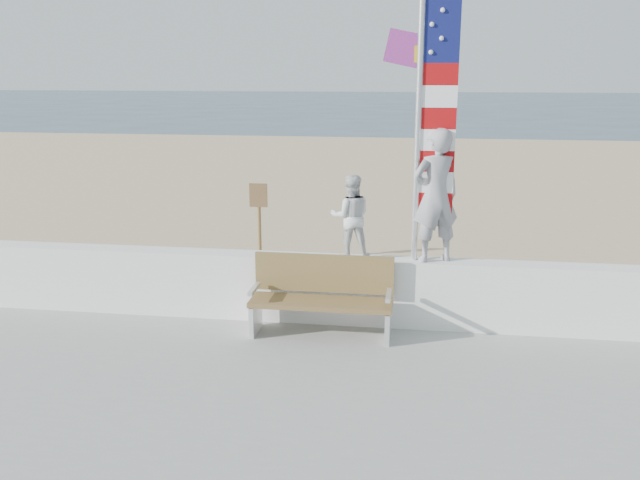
{
  "coord_description": "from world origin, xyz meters",
  "views": [
    {
      "loc": [
        1.44,
        -6.54,
        3.47
      ],
      "look_at": [
        0.2,
        1.8,
        1.35
      ],
      "focal_mm": 38.0,
      "sensor_mm": 36.0,
      "label": 1
    }
  ],
  "objects_px": {
    "child": "(351,217)",
    "bench": "(322,295)",
    "flag": "(429,110)",
    "adult": "(436,196)"
  },
  "relations": [
    {
      "from": "adult",
      "to": "child",
      "type": "bearing_deg",
      "value": -24.45
    },
    {
      "from": "child",
      "to": "bench",
      "type": "height_order",
      "value": "child"
    },
    {
      "from": "adult",
      "to": "flag",
      "type": "relative_size",
      "value": 0.49
    },
    {
      "from": "adult",
      "to": "bench",
      "type": "height_order",
      "value": "adult"
    },
    {
      "from": "bench",
      "to": "flag",
      "type": "distance_m",
      "value": 2.67
    },
    {
      "from": "flag",
      "to": "adult",
      "type": "bearing_deg",
      "value": 0.13
    },
    {
      "from": "adult",
      "to": "bench",
      "type": "xyz_separation_m",
      "value": [
        -1.39,
        -0.45,
        -1.24
      ]
    },
    {
      "from": "child",
      "to": "bench",
      "type": "bearing_deg",
      "value": 45.91
    },
    {
      "from": "adult",
      "to": "bench",
      "type": "distance_m",
      "value": 1.92
    },
    {
      "from": "child",
      "to": "bench",
      "type": "distance_m",
      "value": 1.09
    }
  ]
}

